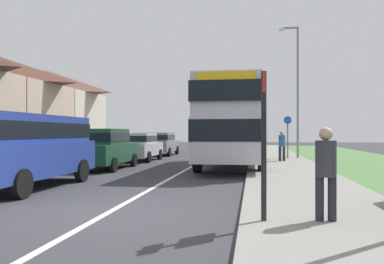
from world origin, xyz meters
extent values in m
plane|color=#38383D|center=(0.00, 0.00, 0.00)|extent=(120.00, 120.00, 0.00)
cube|color=silver|center=(0.00, 8.00, 0.00)|extent=(0.14, 60.00, 0.01)
cube|color=gray|center=(4.20, 6.00, 0.06)|extent=(3.20, 68.00, 0.12)
cube|color=#BCBCC1|center=(1.90, 11.00, 1.32)|extent=(2.50, 9.99, 1.65)
cube|color=#BCBCC1|center=(1.90, 11.00, 2.92)|extent=(2.45, 9.79, 1.55)
cube|color=black|center=(1.90, 11.00, 1.65)|extent=(2.52, 10.04, 0.76)
cube|color=black|center=(1.90, 11.00, 3.00)|extent=(2.52, 10.04, 0.72)
cube|color=gold|center=(1.90, 6.06, 3.42)|extent=(2.00, 0.08, 0.44)
cylinder|color=black|center=(0.65, 14.10, 0.50)|extent=(0.30, 1.00, 1.00)
cylinder|color=black|center=(3.15, 14.10, 0.50)|extent=(0.30, 1.00, 1.00)
cylinder|color=black|center=(0.65, 8.26, 0.50)|extent=(0.30, 1.00, 1.00)
cylinder|color=black|center=(3.15, 8.26, 0.50)|extent=(0.30, 1.00, 1.00)
cube|color=navy|center=(-3.57, 3.00, 0.83)|extent=(1.95, 5.49, 0.94)
cube|color=navy|center=(-3.57, 3.00, 1.69)|extent=(1.72, 5.05, 0.77)
cube|color=black|center=(-3.57, 3.00, 1.65)|extent=(1.75, 5.10, 0.43)
cylinder|color=black|center=(-4.52, 4.71, 0.36)|extent=(0.20, 0.72, 0.72)
cylinder|color=black|center=(-2.61, 4.71, 0.36)|extent=(0.20, 0.72, 0.72)
cylinder|color=black|center=(-2.61, 1.30, 0.36)|extent=(0.20, 0.72, 0.72)
cube|color=#19472D|center=(-3.54, 9.21, 0.70)|extent=(1.76, 4.49, 0.79)
cube|color=#19472D|center=(-3.54, 8.98, 1.41)|extent=(1.55, 2.47, 0.65)
cube|color=black|center=(-3.54, 8.98, 1.38)|extent=(1.59, 2.49, 0.36)
cylinder|color=black|center=(-4.40, 10.60, 0.30)|extent=(0.20, 0.60, 0.60)
cylinder|color=black|center=(-2.67, 10.60, 0.30)|extent=(0.20, 0.60, 0.60)
cylinder|color=black|center=(-4.40, 7.81, 0.30)|extent=(0.20, 0.60, 0.60)
cylinder|color=black|center=(-2.67, 7.81, 0.30)|extent=(0.20, 0.60, 0.60)
cube|color=#B7B7BC|center=(-3.45, 14.30, 0.65)|extent=(1.73, 4.24, 0.70)
cube|color=#B7B7BC|center=(-3.45, 14.09, 1.28)|extent=(1.52, 2.33, 0.57)
cube|color=black|center=(-3.45, 14.09, 1.25)|extent=(1.55, 2.36, 0.32)
cylinder|color=black|center=(-4.30, 15.61, 0.30)|extent=(0.20, 0.60, 0.60)
cylinder|color=black|center=(-2.60, 15.61, 0.30)|extent=(0.20, 0.60, 0.60)
cylinder|color=black|center=(-4.30, 12.98, 0.30)|extent=(0.20, 0.60, 0.60)
cylinder|color=black|center=(-2.60, 12.98, 0.30)|extent=(0.20, 0.60, 0.60)
cube|color=slate|center=(-3.50, 19.87, 0.65)|extent=(1.74, 4.54, 0.70)
cube|color=slate|center=(-3.50, 19.65, 1.29)|extent=(1.53, 2.50, 0.57)
cube|color=black|center=(-3.50, 19.65, 1.26)|extent=(1.56, 2.52, 0.32)
cylinder|color=black|center=(-4.35, 21.28, 0.30)|extent=(0.20, 0.60, 0.60)
cylinder|color=black|center=(-2.65, 21.28, 0.30)|extent=(0.20, 0.60, 0.60)
cylinder|color=black|center=(-4.35, 18.47, 0.30)|extent=(0.20, 0.60, 0.60)
cylinder|color=black|center=(-2.65, 18.47, 0.30)|extent=(0.20, 0.60, 0.60)
cylinder|color=#23232D|center=(3.91, -0.64, 0.42)|extent=(0.14, 0.14, 0.85)
cylinder|color=#23232D|center=(4.11, -0.64, 0.42)|extent=(0.14, 0.14, 0.85)
cylinder|color=#333338|center=(4.01, -0.64, 1.15)|extent=(0.34, 0.34, 0.60)
sphere|color=tan|center=(4.01, -0.64, 1.56)|extent=(0.22, 0.22, 0.22)
cylinder|color=#23232D|center=(4.19, 13.67, 0.42)|extent=(0.14, 0.14, 0.85)
cylinder|color=#23232D|center=(4.39, 13.67, 0.42)|extent=(0.14, 0.14, 0.85)
cylinder|color=#2D599E|center=(4.29, 13.67, 1.15)|extent=(0.34, 0.34, 0.60)
sphere|color=tan|center=(4.29, 13.67, 1.56)|extent=(0.22, 0.22, 0.22)
cylinder|color=black|center=(3.00, -0.77, 1.30)|extent=(0.09, 0.09, 2.60)
cube|color=red|center=(3.00, -0.77, 2.40)|extent=(0.04, 0.44, 0.32)
cube|color=black|center=(3.00, -0.75, 1.55)|extent=(0.06, 0.52, 0.68)
cylinder|color=slate|center=(4.79, 16.23, 1.05)|extent=(0.08, 0.08, 2.10)
cylinder|color=blue|center=(4.79, 16.23, 2.30)|extent=(0.44, 0.03, 0.44)
cylinder|color=slate|center=(5.38, 16.43, 3.85)|extent=(0.12, 0.12, 7.70)
cube|color=slate|center=(4.93, 16.43, 7.65)|extent=(0.90, 0.10, 0.10)
cube|color=silver|center=(4.48, 16.43, 7.58)|extent=(0.36, 0.20, 0.14)
cube|color=beige|center=(-13.83, 22.95, 2.37)|extent=(7.98, 6.11, 4.74)
pyramid|color=brown|center=(-13.83, 22.95, 5.69)|extent=(7.98, 6.11, 1.89)
camera|label=1|loc=(2.82, -7.58, 1.58)|focal=37.85mm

